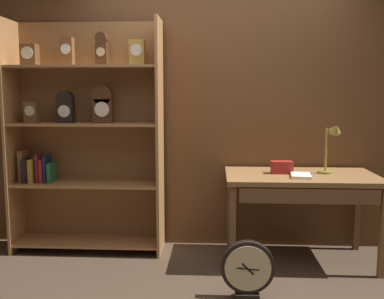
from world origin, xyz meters
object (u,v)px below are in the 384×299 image
(open_repair_manual, at_px, (301,176))
(round_clock_large, at_px, (248,269))
(bookshelf, at_px, (84,136))
(workbench, at_px, (301,185))
(desk_lamp, at_px, (332,142))
(toolbox_small, at_px, (282,167))

(open_repair_manual, height_order, round_clock_large, open_repair_manual)
(bookshelf, height_order, workbench, bookshelf)
(open_repair_manual, bearing_deg, desk_lamp, 37.47)
(bookshelf, height_order, round_clock_large, bookshelf)
(workbench, xyz_separation_m, toolbox_small, (-0.16, 0.06, 0.14))
(bookshelf, bearing_deg, desk_lamp, -4.59)
(toolbox_small, height_order, open_repair_manual, toolbox_small)
(desk_lamp, distance_m, open_repair_manual, 0.42)
(workbench, bearing_deg, bookshelf, 173.16)
(workbench, height_order, toolbox_small, toolbox_small)
(workbench, bearing_deg, round_clock_large, -125.56)
(desk_lamp, xyz_separation_m, round_clock_large, (-0.76, -0.76, -0.84))
(bookshelf, bearing_deg, round_clock_large, -32.81)
(desk_lamp, bearing_deg, open_repair_manual, -150.35)
(workbench, relative_size, desk_lamp, 2.81)
(workbench, height_order, open_repair_manual, open_repair_manual)
(round_clock_large, bearing_deg, workbench, 54.44)
(bookshelf, distance_m, toolbox_small, 1.82)
(workbench, bearing_deg, desk_lamp, 12.52)
(toolbox_small, height_order, round_clock_large, toolbox_small)
(workbench, distance_m, round_clock_large, 0.99)
(workbench, relative_size, toolbox_small, 6.99)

